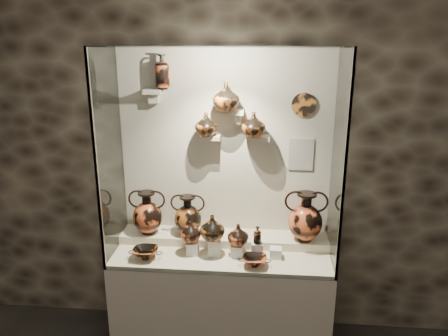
{
  "coord_description": "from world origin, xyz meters",
  "views": [
    {
      "loc": [
        0.3,
        -0.89,
        2.47
      ],
      "look_at": [
        0.02,
        2.2,
        1.52
      ],
      "focal_mm": 35.0,
      "sensor_mm": 36.0,
      "label": 1
    }
  ],
  "objects_px": {
    "amphora_mid": "(188,215)",
    "ovoid_vase_a": "(206,124)",
    "amphora_right": "(306,217)",
    "ovoid_vase_c": "(254,125)",
    "jug_b": "(212,228)",
    "kylix_left": "(145,252)",
    "kylix_right": "(255,260)",
    "jug_c": "(238,235)",
    "lekythos_tall": "(162,70)",
    "jug_a": "(190,231)",
    "lekythos_small": "(257,234)",
    "ovoid_vase_b": "(226,97)",
    "amphora_left": "(147,212)"
  },
  "relations": [
    {
      "from": "jug_a",
      "to": "lekythos_small",
      "type": "distance_m",
      "value": 0.52
    },
    {
      "from": "jug_b",
      "to": "ovoid_vase_b",
      "type": "xyz_separation_m",
      "value": [
        0.08,
        0.24,
        0.96
      ]
    },
    {
      "from": "amphora_mid",
      "to": "ovoid_vase_c",
      "type": "bearing_deg",
      "value": -5.87
    },
    {
      "from": "jug_b",
      "to": "kylix_right",
      "type": "height_order",
      "value": "jug_b"
    },
    {
      "from": "jug_b",
      "to": "kylix_left",
      "type": "xyz_separation_m",
      "value": [
        -0.5,
        -0.11,
        -0.18
      ]
    },
    {
      "from": "kylix_left",
      "to": "amphora_left",
      "type": "bearing_deg",
      "value": 124.5
    },
    {
      "from": "kylix_left",
      "to": "ovoid_vase_c",
      "type": "height_order",
      "value": "ovoid_vase_c"
    },
    {
      "from": "amphora_mid",
      "to": "kylix_right",
      "type": "relative_size",
      "value": 1.45
    },
    {
      "from": "amphora_mid",
      "to": "lekythos_small",
      "type": "distance_m",
      "value": 0.61
    },
    {
      "from": "jug_c",
      "to": "jug_a",
      "type": "bearing_deg",
      "value": 165.79
    },
    {
      "from": "jug_b",
      "to": "ovoid_vase_c",
      "type": "relative_size",
      "value": 1.04
    },
    {
      "from": "lekythos_tall",
      "to": "ovoid_vase_b",
      "type": "height_order",
      "value": "lekythos_tall"
    },
    {
      "from": "amphora_right",
      "to": "lekythos_tall",
      "type": "xyz_separation_m",
      "value": [
        -1.12,
        0.1,
        1.11
      ]
    },
    {
      "from": "amphora_left",
      "to": "jug_a",
      "type": "relative_size",
      "value": 2.07
    },
    {
      "from": "lekythos_tall",
      "to": "ovoid_vase_a",
      "type": "height_order",
      "value": "lekythos_tall"
    },
    {
      "from": "jug_b",
      "to": "jug_c",
      "type": "height_order",
      "value": "jug_b"
    },
    {
      "from": "amphora_right",
      "to": "ovoid_vase_a",
      "type": "bearing_deg",
      "value": 167.83
    },
    {
      "from": "jug_a",
      "to": "ovoid_vase_a",
      "type": "bearing_deg",
      "value": 70.77
    },
    {
      "from": "jug_b",
      "to": "ovoid_vase_b",
      "type": "relative_size",
      "value": 0.94
    },
    {
      "from": "amphora_right",
      "to": "ovoid_vase_c",
      "type": "relative_size",
      "value": 2.1
    },
    {
      "from": "kylix_right",
      "to": "ovoid_vase_a",
      "type": "height_order",
      "value": "ovoid_vase_a"
    },
    {
      "from": "amphora_right",
      "to": "kylix_right",
      "type": "xyz_separation_m",
      "value": [
        -0.39,
        -0.32,
        -0.22
      ]
    },
    {
      "from": "kylix_right",
      "to": "ovoid_vase_c",
      "type": "distance_m",
      "value": 1.02
    },
    {
      "from": "amphora_left",
      "to": "lekythos_tall",
      "type": "bearing_deg",
      "value": 35.12
    },
    {
      "from": "jug_c",
      "to": "kylix_left",
      "type": "bearing_deg",
      "value": 175.84
    },
    {
      "from": "ovoid_vase_c",
      "to": "kylix_right",
      "type": "bearing_deg",
      "value": -64.89
    },
    {
      "from": "amphora_mid",
      "to": "ovoid_vase_c",
      "type": "xyz_separation_m",
      "value": [
        0.52,
        0.04,
        0.75
      ]
    },
    {
      "from": "jug_a",
      "to": "jug_c",
      "type": "height_order",
      "value": "jug_a"
    },
    {
      "from": "lekythos_tall",
      "to": "ovoid_vase_a",
      "type": "relative_size",
      "value": 1.64
    },
    {
      "from": "kylix_right",
      "to": "kylix_left",
      "type": "bearing_deg",
      "value": 161.3
    },
    {
      "from": "amphora_left",
      "to": "ovoid_vase_c",
      "type": "relative_size",
      "value": 1.89
    },
    {
      "from": "lekythos_small",
      "to": "kylix_right",
      "type": "height_order",
      "value": "lekythos_small"
    },
    {
      "from": "amphora_right",
      "to": "kylix_right",
      "type": "bearing_deg",
      "value": -147.05
    },
    {
      "from": "kylix_left",
      "to": "ovoid_vase_b",
      "type": "height_order",
      "value": "ovoid_vase_b"
    },
    {
      "from": "amphora_mid",
      "to": "ovoid_vase_a",
      "type": "bearing_deg",
      "value": 6.95
    },
    {
      "from": "lekythos_tall",
      "to": "ovoid_vase_a",
      "type": "xyz_separation_m",
      "value": [
        0.33,
        -0.03,
        -0.41
      ]
    },
    {
      "from": "kylix_left",
      "to": "ovoid_vase_b",
      "type": "distance_m",
      "value": 1.33
    },
    {
      "from": "kylix_left",
      "to": "kylix_right",
      "type": "relative_size",
      "value": 1.09
    },
    {
      "from": "jug_a",
      "to": "ovoid_vase_c",
      "type": "relative_size",
      "value": 0.91
    },
    {
      "from": "jug_a",
      "to": "lekythos_tall",
      "type": "distance_m",
      "value": 1.25
    },
    {
      "from": "jug_a",
      "to": "ovoid_vase_b",
      "type": "distance_m",
      "value": 1.06
    },
    {
      "from": "jug_b",
      "to": "kylix_right",
      "type": "bearing_deg",
      "value": -15.35
    },
    {
      "from": "amphora_left",
      "to": "amphora_right",
      "type": "relative_size",
      "value": 0.9
    },
    {
      "from": "amphora_left",
      "to": "jug_c",
      "type": "bearing_deg",
      "value": -8.23
    },
    {
      "from": "ovoid_vase_a",
      "to": "lekythos_tall",
      "type": "bearing_deg",
      "value": 171.04
    },
    {
      "from": "lekythos_small",
      "to": "kylix_right",
      "type": "xyz_separation_m",
      "value": [
        -0.02,
        -0.13,
        -0.15
      ]
    },
    {
      "from": "jug_a",
      "to": "jug_c",
      "type": "distance_m",
      "value": 0.37
    },
    {
      "from": "amphora_right",
      "to": "lekythos_small",
      "type": "xyz_separation_m",
      "value": [
        -0.37,
        -0.19,
        -0.07
      ]
    },
    {
      "from": "lekythos_small",
      "to": "jug_b",
      "type": "bearing_deg",
      "value": -176.22
    },
    {
      "from": "jug_b",
      "to": "kylix_right",
      "type": "xyz_separation_m",
      "value": [
        0.33,
        -0.14,
        -0.18
      ]
    }
  ]
}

